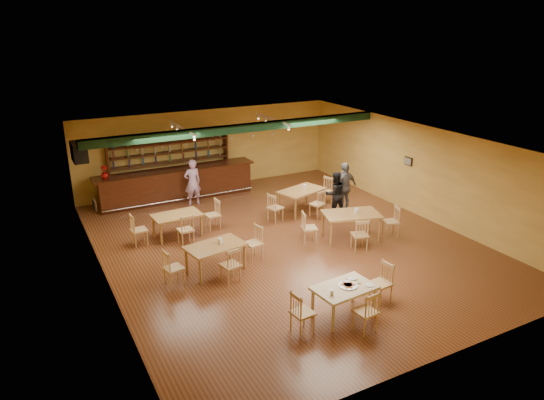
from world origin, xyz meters
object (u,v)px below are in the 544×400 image
bar_counter (177,184)px  dining_table_d (351,226)px  patron_bar (192,182)px  dining_table_b (301,201)px  near_table (344,301)px  dining_table_c (216,258)px  dining_table_a (177,225)px  patron_right_a (335,194)px

bar_counter → dining_table_d: size_ratio=3.56×
patron_bar → dining_table_b: bearing=139.9°
dining_table_d → near_table: size_ratio=1.23×
bar_counter → dining_table_c: bearing=-98.2°
dining_table_b → bar_counter: bearing=119.8°
dining_table_a → patron_bar: (1.34, 2.42, 0.47)m
dining_table_a → dining_table_b: size_ratio=0.91×
dining_table_c → patron_right_a: bearing=11.1°
dining_table_a → dining_table_d: 5.13m
dining_table_a → patron_right_a: (5.13, -0.74, 0.39)m
dining_table_d → near_table: (-2.58, -3.25, -0.05)m
dining_table_a → dining_table_b: 4.34m
bar_counter → patron_bar: bearing=-68.8°
near_table → patron_right_a: (3.27, 5.08, 0.39)m
bar_counter → patron_right_a: size_ratio=3.88×
bar_counter → dining_table_c: bar_counter is taller
dining_table_d → dining_table_b: bearing=109.3°
bar_counter → near_table: bearing=-84.7°
bar_counter → patron_right_a: (4.11, -3.98, 0.18)m
dining_table_b → patron_bar: 3.83m
dining_table_d → patron_bar: (-3.10, 4.98, 0.41)m
dining_table_c → patron_right_a: patron_right_a is taller
bar_counter → patron_right_a: bearing=-44.1°
near_table → patron_bar: patron_bar is taller
dining_table_d → near_table: 4.15m
dining_table_b → near_table: 6.38m
dining_table_c → patron_right_a: (4.95, 1.86, 0.38)m
bar_counter → patron_bar: 0.92m
bar_counter → dining_table_a: size_ratio=4.12×
bar_counter → dining_table_a: (-1.02, -3.24, -0.22)m
dining_table_c → dining_table_d: 4.26m
dining_table_b → dining_table_a: bearing=164.5°
bar_counter → dining_table_d: (3.42, -5.81, -0.16)m
dining_table_d → patron_right_a: (0.69, 1.83, 0.34)m
dining_table_b → dining_table_d: (0.11, -2.63, 0.02)m
dining_table_d → patron_bar: bearing=138.8°
bar_counter → patron_bar: size_ratio=3.54×
dining_table_c → patron_bar: bearing=67.5°
dining_table_c → dining_table_d: size_ratio=0.90×
dining_table_c → patron_bar: (1.16, 5.02, 0.45)m
bar_counter → near_table: 9.11m
dining_table_b → dining_table_c: dining_table_b is taller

